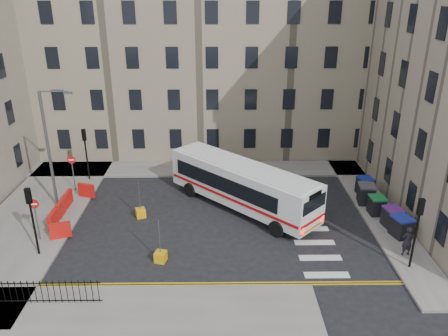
{
  "coord_description": "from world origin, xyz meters",
  "views": [
    {
      "loc": [
        -1.7,
        -25.2,
        14.18
      ],
      "look_at": [
        -1.39,
        1.72,
        3.0
      ],
      "focal_mm": 35.0,
      "sensor_mm": 36.0,
      "label": 1
    }
  ],
  "objects_px": {
    "bus": "(242,184)",
    "wheelie_bin_e": "(365,186)",
    "wheelie_bin_b": "(392,217)",
    "wheelie_bin_c": "(377,205)",
    "wheelie_bin_a": "(401,227)",
    "wheelie_bin_d": "(366,194)",
    "streetlamp": "(48,148)",
    "bollard_chevron": "(161,257)",
    "bollard_yellow": "(141,213)",
    "pedestrian": "(407,241)"
  },
  "relations": [
    {
      "from": "bus",
      "to": "wheelie_bin_c",
      "type": "height_order",
      "value": "bus"
    },
    {
      "from": "wheelie_bin_c",
      "to": "bus",
      "type": "bearing_deg",
      "value": 170.61
    },
    {
      "from": "bollard_yellow",
      "to": "bollard_chevron",
      "type": "relative_size",
      "value": 1.0
    },
    {
      "from": "wheelie_bin_c",
      "to": "wheelie_bin_e",
      "type": "height_order",
      "value": "wheelie_bin_e"
    },
    {
      "from": "wheelie_bin_e",
      "to": "pedestrian",
      "type": "distance_m",
      "value": 7.93
    },
    {
      "from": "wheelie_bin_c",
      "to": "bollard_chevron",
      "type": "distance_m",
      "value": 14.69
    },
    {
      "from": "wheelie_bin_e",
      "to": "bus",
      "type": "bearing_deg",
      "value": 177.75
    },
    {
      "from": "wheelie_bin_c",
      "to": "bollard_chevron",
      "type": "relative_size",
      "value": 2.06
    },
    {
      "from": "bus",
      "to": "pedestrian",
      "type": "distance_m",
      "value": 10.9
    },
    {
      "from": "bus",
      "to": "wheelie_bin_e",
      "type": "xyz_separation_m",
      "value": [
        9.1,
        1.8,
        -1.03
      ]
    },
    {
      "from": "bus",
      "to": "wheelie_bin_d",
      "type": "bearing_deg",
      "value": -42.87
    },
    {
      "from": "wheelie_bin_b",
      "to": "pedestrian",
      "type": "bearing_deg",
      "value": -108.1
    },
    {
      "from": "wheelie_bin_a",
      "to": "bollard_yellow",
      "type": "distance_m",
      "value": 16.51
    },
    {
      "from": "wheelie_bin_e",
      "to": "bollard_chevron",
      "type": "relative_size",
      "value": 2.23
    },
    {
      "from": "bus",
      "to": "wheelie_bin_e",
      "type": "bearing_deg",
      "value": -33.78
    },
    {
      "from": "wheelie_bin_a",
      "to": "bollard_yellow",
      "type": "xyz_separation_m",
      "value": [
        -16.25,
        2.85,
        -0.5
      ]
    },
    {
      "from": "bollard_chevron",
      "to": "bus",
      "type": "bearing_deg",
      "value": 53.0
    },
    {
      "from": "wheelie_bin_a",
      "to": "wheelie_bin_d",
      "type": "xyz_separation_m",
      "value": [
        -0.76,
        4.42,
        0.05
      ]
    },
    {
      "from": "wheelie_bin_b",
      "to": "wheelie_bin_c",
      "type": "xyz_separation_m",
      "value": [
        -0.42,
        1.69,
        -0.02
      ]
    },
    {
      "from": "pedestrian",
      "to": "bollard_yellow",
      "type": "height_order",
      "value": "pedestrian"
    },
    {
      "from": "pedestrian",
      "to": "wheelie_bin_c",
      "type": "bearing_deg",
      "value": -99.27
    },
    {
      "from": "wheelie_bin_d",
      "to": "bollard_chevron",
      "type": "xyz_separation_m",
      "value": [
        -13.54,
        -6.71,
        -0.55
      ]
    },
    {
      "from": "bus",
      "to": "wheelie_bin_d",
      "type": "distance_m",
      "value": 8.78
    },
    {
      "from": "bus",
      "to": "wheelie_bin_c",
      "type": "relative_size",
      "value": 8.11
    },
    {
      "from": "wheelie_bin_c",
      "to": "wheelie_bin_d",
      "type": "xyz_separation_m",
      "value": [
        -0.21,
        1.57,
        0.08
      ]
    },
    {
      "from": "streetlamp",
      "to": "wheelie_bin_a",
      "type": "xyz_separation_m",
      "value": [
        22.3,
        -4.34,
        -3.54
      ]
    },
    {
      "from": "wheelie_bin_d",
      "to": "bollard_chevron",
      "type": "height_order",
      "value": "wheelie_bin_d"
    },
    {
      "from": "bus",
      "to": "wheelie_bin_b",
      "type": "distance_m",
      "value": 9.87
    },
    {
      "from": "wheelie_bin_c",
      "to": "wheelie_bin_e",
      "type": "bearing_deg",
      "value": 85.55
    },
    {
      "from": "wheelie_bin_c",
      "to": "pedestrian",
      "type": "xyz_separation_m",
      "value": [
        0.05,
        -4.87,
        0.27
      ]
    },
    {
      "from": "pedestrian",
      "to": "bollard_chevron",
      "type": "distance_m",
      "value": 13.82
    },
    {
      "from": "wheelie_bin_e",
      "to": "pedestrian",
      "type": "bearing_deg",
      "value": -104.27
    },
    {
      "from": "wheelie_bin_c",
      "to": "bollard_chevron",
      "type": "bearing_deg",
      "value": -160.94
    },
    {
      "from": "streetlamp",
      "to": "bollard_yellow",
      "type": "relative_size",
      "value": 13.57
    },
    {
      "from": "wheelie_bin_b",
      "to": "pedestrian",
      "type": "relative_size",
      "value": 0.75
    },
    {
      "from": "bollard_chevron",
      "to": "wheelie_bin_e",
      "type": "bearing_deg",
      "value": 30.47
    },
    {
      "from": "wheelie_bin_a",
      "to": "wheelie_bin_b",
      "type": "xyz_separation_m",
      "value": [
        -0.12,
        1.16,
        -0.01
      ]
    },
    {
      "from": "streetlamp",
      "to": "wheelie_bin_b",
      "type": "xyz_separation_m",
      "value": [
        22.18,
        -3.19,
        -3.54
      ]
    },
    {
      "from": "bollard_chevron",
      "to": "pedestrian",
      "type": "bearing_deg",
      "value": 1.1
    },
    {
      "from": "bus",
      "to": "wheelie_bin_e",
      "type": "distance_m",
      "value": 9.34
    },
    {
      "from": "wheelie_bin_c",
      "to": "bollard_chevron",
      "type": "xyz_separation_m",
      "value": [
        -13.75,
        -5.13,
        -0.47
      ]
    },
    {
      "from": "bus",
      "to": "bollard_yellow",
      "type": "relative_size",
      "value": 16.69
    },
    {
      "from": "wheelie_bin_c",
      "to": "wheelie_bin_d",
      "type": "height_order",
      "value": "wheelie_bin_d"
    },
    {
      "from": "wheelie_bin_a",
      "to": "wheelie_bin_e",
      "type": "xyz_separation_m",
      "value": [
        -0.38,
        5.9,
        -0.02
      ]
    },
    {
      "from": "wheelie_bin_e",
      "to": "wheelie_bin_d",
      "type": "bearing_deg",
      "value": -117.71
    },
    {
      "from": "streetlamp",
      "to": "wheelie_bin_b",
      "type": "bearing_deg",
      "value": -8.17
    },
    {
      "from": "bollard_yellow",
      "to": "wheelie_bin_d",
      "type": "bearing_deg",
      "value": 5.82
    },
    {
      "from": "wheelie_bin_a",
      "to": "pedestrian",
      "type": "relative_size",
      "value": 0.79
    },
    {
      "from": "wheelie_bin_d",
      "to": "bollard_yellow",
      "type": "relative_size",
      "value": 2.32
    },
    {
      "from": "wheelie_bin_c",
      "to": "bollard_chevron",
      "type": "height_order",
      "value": "wheelie_bin_c"
    }
  ]
}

